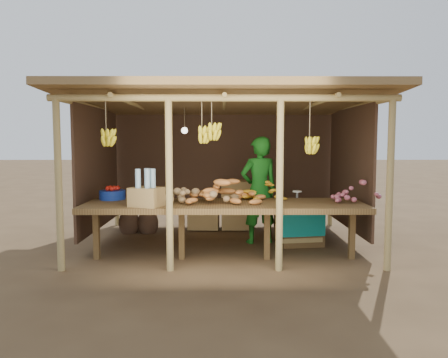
{
  "coord_description": "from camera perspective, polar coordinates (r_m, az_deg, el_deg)",
  "views": [
    {
      "loc": [
        -0.03,
        -6.99,
        1.68
      ],
      "look_at": [
        0.0,
        0.0,
        1.05
      ],
      "focal_mm": 35.0,
      "sensor_mm": 36.0,
      "label": 1
    }
  ],
  "objects": [
    {
      "name": "banana_pile",
      "position": [
        6.48,
        5.15,
        -1.13
      ],
      "size": [
        0.66,
        0.5,
        0.35
      ],
      "primitive_type": null,
      "rotation": [
        0.0,
        0.0,
        -0.28
      ],
      "color": "gold",
      "rests_on": "counter"
    },
    {
      "name": "carton_stack",
      "position": [
        8.19,
        0.22,
        -3.87
      ],
      "size": [
        1.2,
        0.48,
        0.9
      ],
      "color": "#A27E48",
      "rests_on": "ground"
    },
    {
      "name": "sweet_potato_heap",
      "position": [
        6.16,
        -0.02,
        -1.36
      ],
      "size": [
        1.26,
        0.98,
        0.36
      ],
      "primitive_type": null,
      "rotation": [
        0.0,
        0.0,
        -0.32
      ],
      "color": "#C67633",
      "rests_on": "counter"
    },
    {
      "name": "potato_heap",
      "position": [
        6.04,
        -3.22,
        -1.48
      ],
      "size": [
        1.15,
        0.83,
        0.37
      ],
      "primitive_type": null,
      "rotation": [
        0.0,
        0.0,
        -0.22
      ],
      "color": "#94754C",
      "rests_on": "counter"
    },
    {
      "name": "onion_heap",
      "position": [
        6.37,
        17.41,
        -1.42
      ],
      "size": [
        0.84,
        0.6,
        0.35
      ],
      "primitive_type": null,
      "rotation": [
        0.0,
        0.0,
        -0.2
      ],
      "color": "#AF5565",
      "rests_on": "counter"
    },
    {
      "name": "bottle_box",
      "position": [
        5.85,
        -10.12,
        -1.68
      ],
      "size": [
        0.49,
        0.44,
        0.5
      ],
      "color": "#A27E48",
      "rests_on": "counter"
    },
    {
      "name": "burlap_sacks",
      "position": [
        8.05,
        -11.11,
        -5.39
      ],
      "size": [
        0.72,
        0.38,
        0.51
      ],
      "color": "#4C3323",
      "rests_on": "ground"
    },
    {
      "name": "tomato_basin",
      "position": [
        6.66,
        -14.38,
        -1.89
      ],
      "size": [
        0.38,
        0.38,
        0.2
      ],
      "rotation": [
        0.0,
        0.0,
        0.07
      ],
      "color": "navy",
      "rests_on": "counter"
    },
    {
      "name": "counter",
      "position": [
        6.12,
        0.04,
        -3.7
      ],
      "size": [
        3.9,
        1.05,
        0.8
      ],
      "color": "brown",
      "rests_on": "ground"
    },
    {
      "name": "stall_structure",
      "position": [
        6.95,
        -0.27,
        7.11
      ],
      "size": [
        4.7,
        3.5,
        2.43
      ],
      "color": "tan",
      "rests_on": "ground"
    },
    {
      "name": "vendor",
      "position": [
        7.1,
        4.6,
        -1.45
      ],
      "size": [
        0.73,
        0.59,
        1.73
      ],
      "primitive_type": "imported",
      "rotation": [
        0.0,
        0.0,
        3.45
      ],
      "color": "#176819",
      "rests_on": "ground"
    },
    {
      "name": "tarp_crate",
      "position": [
        7.16,
        9.73,
        -5.52
      ],
      "size": [
        0.84,
        0.75,
        0.89
      ],
      "color": "brown",
      "rests_on": "ground"
    },
    {
      "name": "ground",
      "position": [
        7.19,
        -0.0,
        -8.36
      ],
      "size": [
        60.0,
        60.0,
        0.0
      ],
      "primitive_type": "plane",
      "color": "brown",
      "rests_on": "ground"
    }
  ]
}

